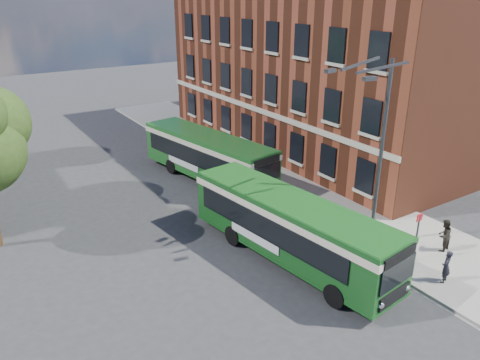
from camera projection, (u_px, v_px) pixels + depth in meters
ground at (260, 257)px, 21.96m from camera, size 120.00×120.00×0.00m
pavement at (277, 174)px, 31.66m from camera, size 6.00×48.00×0.15m
kerb_line at (239, 184)px, 30.16m from camera, size 0.12×48.00×0.01m
brick_office at (321, 56)px, 35.66m from camera, size 12.10×26.00×14.20m
street_lamp at (375, 155)px, 21.01m from camera, size 2.96×2.38×9.00m
bus_stop_sign at (417, 234)px, 20.93m from camera, size 0.35×0.08×2.52m
bus_front at (291, 224)px, 21.19m from camera, size 3.93×11.31×3.02m
bus_rear at (208, 153)px, 30.32m from camera, size 4.34×11.01×3.02m
pedestrian_a at (446, 267)px, 19.62m from camera, size 0.63×0.52×1.48m
pedestrian_b at (444, 235)px, 21.99m from camera, size 0.87×0.73×1.60m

